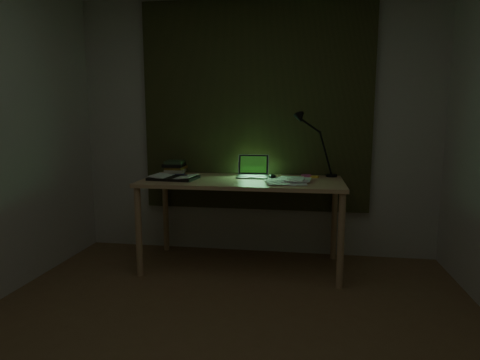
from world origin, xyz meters
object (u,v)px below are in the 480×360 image
Objects in this scene: desk at (242,224)px; loose_papers at (289,180)px; laptop at (252,166)px; desk_lamp at (332,147)px; open_textbook at (174,177)px; book_stack at (175,167)px.

desk is 5.03× the size of loose_papers.
laptop is 0.40m from loose_papers.
desk_lamp reaches higher than desk.
desk_lamp is (0.38, 0.35, 0.27)m from loose_papers.
open_textbook is 1.02m from loose_papers.
laptop reaches higher than loose_papers.
desk is at bearing 11.29° from open_textbook.
laptop is 0.80× the size of open_textbook.
desk_lamp is at bearing 4.25° from book_stack.
laptop is at bearing 61.87° from desk.
laptop reaches higher than desk.
book_stack is 1.12m from loose_papers.
loose_papers is at bearing 6.17° from open_textbook.
desk is at bearing 173.85° from loose_papers.
desk_lamp is (0.79, 0.31, 0.68)m from desk.
laptop is 0.76m from desk_lamp.
desk_lamp reaches higher than book_stack.
desk_lamp reaches higher than open_textbook.
desk_lamp is (1.47, 0.11, 0.21)m from book_stack.
desk_lamp is at bearing 10.38° from laptop.
book_stack is at bearing 172.55° from laptop.
desk is at bearing -16.35° from book_stack.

